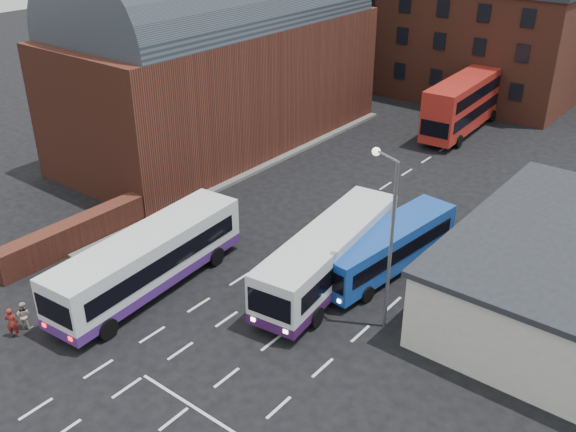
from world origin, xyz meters
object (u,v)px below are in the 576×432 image
Objects in this scene: bus_white_inbound at (329,253)px; street_lamp at (388,228)px; bus_white_outbound at (148,257)px; pedestrian_beige at (24,315)px; bus_blue at (388,246)px; bus_red_double at (463,104)px; pedestrian_red at (12,322)px.

street_lamp is at bearing 154.64° from bus_white_inbound.
pedestrian_beige is (-2.23, -6.22, -1.23)m from bus_white_outbound.
street_lamp is at bearing 19.24° from bus_white_outbound.
bus_white_outbound reaches higher than bus_blue.
bus_white_inbound is at bearing 96.94° from bus_red_double.
bus_white_inbound is at bearing -169.31° from pedestrian_red.
bus_white_outbound reaches higher than pedestrian_beige.
pedestrian_beige is (-4.64, -40.22, -1.85)m from bus_red_double.
bus_white_inbound is at bearing 37.06° from bus_white_outbound.
bus_white_inbound is 16.37m from pedestrian_red.
bus_blue is 1.15× the size of street_lamp.
bus_red_double is at bearing -68.19° from bus_blue.
bus_red_double reaches higher than bus_white_inbound.
bus_white_inbound is 0.99× the size of bus_red_double.
pedestrian_red is at bearing 76.41° from pedestrian_beige.
bus_white_outbound is 7.53× the size of pedestrian_red.
street_lamp is at bearing -169.34° from pedestrian_beige.
bus_white_outbound reaches higher than bus_white_inbound.
bus_blue is (1.88, 3.09, -0.29)m from bus_white_inbound.
street_lamp is 18.65m from pedestrian_red.
street_lamp reaches higher than bus_white_outbound.
pedestrian_red is (-9.31, -13.41, -1.11)m from bus_white_inbound.
bus_red_double is at bearing -140.72° from pedestrian_red.
bus_white_inbound is 1.18× the size of bus_blue.
street_lamp is (9.07, -28.96, 2.86)m from bus_red_double.
bus_white_inbound is (7.28, 6.45, -0.04)m from bus_white_outbound.
street_lamp is (4.19, -1.41, 3.52)m from bus_white_inbound.
bus_blue is at bearing -154.63° from pedestrian_beige.
bus_red_double reaches higher than pedestrian_beige.
bus_blue is 6.98× the size of pedestrian_beige.
bus_blue is 25.39m from bus_red_double.
pedestrian_beige is at bearing -140.60° from street_lamp.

